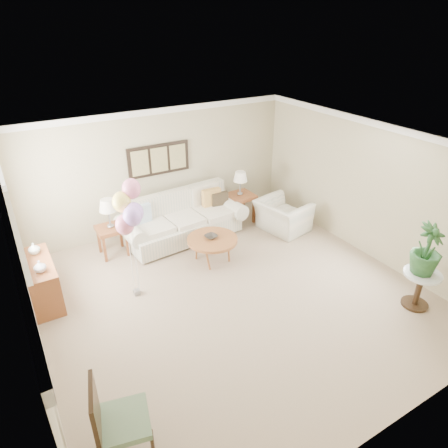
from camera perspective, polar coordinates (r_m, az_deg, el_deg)
name	(u,v)px	position (r m, az deg, el deg)	size (l,w,h in m)	color
ground_plane	(233,295)	(6.91, 1.28, -10.11)	(6.00, 6.00, 0.00)	tan
room_shell	(225,208)	(6.06, 0.10, 2.24)	(6.04, 6.04, 2.60)	#C0B58D
wall_art_triptych	(159,160)	(8.55, -9.27, 9.08)	(1.35, 0.06, 0.65)	black
sofa	(182,221)	(8.45, -6.01, 0.45)	(2.70, 1.16, 0.97)	beige
end_table_left	(111,231)	(8.04, -15.78, -1.04)	(0.55, 0.50, 0.60)	brown
end_table_right	(240,199)	(9.00, 2.29, 3.60)	(0.61, 0.55, 0.66)	brown
lamp_left	(108,206)	(7.80, -16.29, 2.47)	(0.33, 0.33, 0.59)	gray
lamp_right	(240,177)	(8.80, 2.35, 6.69)	(0.31, 0.31, 0.54)	gray
coffee_table	(212,240)	(7.56, -1.68, -2.32)	(0.97, 0.97, 0.49)	#8F5F28
decor_bowl	(211,237)	(7.54, -1.86, -1.82)	(0.24, 0.24, 0.06)	#2B2722
armchair	(283,216)	(8.80, 8.38, 1.15)	(1.04, 0.91, 0.68)	beige
side_table	(421,281)	(7.14, 26.29, -7.34)	(0.58, 0.58, 0.63)	silver
potted_plant	(427,250)	(6.86, 27.04, -3.27)	(0.47, 0.47, 0.84)	#1F4621
accent_chair	(114,420)	(4.67, -15.43, -25.34)	(0.65, 0.65, 1.11)	slate
credenza	(42,281)	(7.23, -24.61, -7.47)	(0.46, 1.20, 0.74)	brown
vase_white	(40,266)	(6.73, -24.83, -5.51)	(0.18, 0.18, 0.19)	silver
vase_sage	(34,248)	(7.26, -25.52, -3.17)	(0.19, 0.19, 0.19)	beige
balloon_cluster	(129,209)	(6.26, -13.43, 2.03)	(0.51, 0.55, 2.04)	gray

